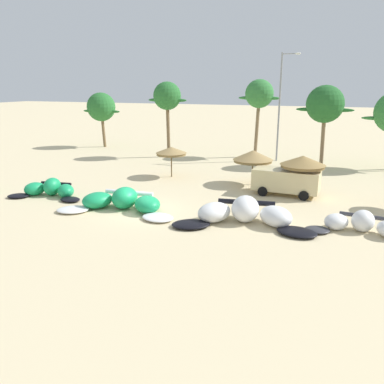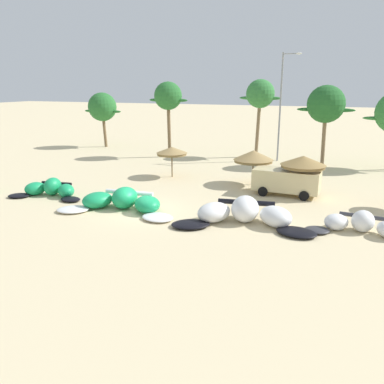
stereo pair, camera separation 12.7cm
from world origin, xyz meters
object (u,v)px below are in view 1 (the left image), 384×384
Objects in this scene: parked_van at (285,180)px; palm_leftmost at (101,107)px; kite_right_of_center at (362,225)px; lamppost_west at (281,103)px; kite_center at (245,214)px; palm_center_left at (325,105)px; kite_left_of_center at (122,202)px; kite_left at (50,190)px; beach_umbrella_middle at (253,156)px; beach_umbrella_near_van at (171,151)px; beach_umbrella_near_palms at (303,162)px; palm_left_of_gap at (259,95)px; palm_left at (167,97)px.

parked_van is 29.22m from palm_leftmost.
kite_right_of_center is 0.56× the size of lamppost_west.
palm_center_left is (2.95, 18.78, 5.28)m from kite_center.
palm_center_left is at bearing 100.36° from kite_right_of_center.
kite_left_of_center is 1.70× the size of parked_van.
kite_left is at bearing -123.51° from lamppost_west.
parked_van is (2.82, -2.11, -1.19)m from beach_umbrella_middle.
beach_umbrella_near_van is at bearing 178.92° from beach_umbrella_middle.
lamppost_west is at bearing 106.01° from beach_umbrella_near_palms.
kite_right_of_center is at bearing 7.05° from kite_center.
beach_umbrella_near_palms reaches higher than kite_left.
palm_center_left is at bearing 87.12° from beach_umbrella_near_palms.
kite_right_of_center is 17.28m from beach_umbrella_near_van.
kite_left_of_center is 0.97× the size of palm_left_of_gap.
kite_left is 14.27m from kite_center.
palm_left_of_gap reaches higher than kite_center.
beach_umbrella_middle is (-7.86, 8.42, 1.82)m from kite_right_of_center.
palm_left_of_gap reaches higher than beach_umbrella_near_palms.
kite_left_of_center is 22.55m from palm_center_left.
beach_umbrella_near_palms is at bearing -92.88° from palm_center_left.
palm_leftmost is 0.82× the size of palm_left_of_gap.
parked_van reaches higher than kite_left.
palm_left is 1.04× the size of palm_center_left.
kite_left_of_center is 1.19× the size of palm_leftmost.
kite_left_of_center is 27.60m from palm_leftmost.
palm_left reaches higher than kite_right_of_center.
kite_right_of_center is 21.51m from lamppost_west.
parked_van is at bearing -70.74° from palm_left_of_gap.
palm_left is (-19.23, 17.40, 5.96)m from kite_right_of_center.
kite_left_of_center is at bearing -100.23° from palm_left_of_gap.
palm_left_of_gap reaches higher than parked_van.
kite_right_of_center is 11.66m from beach_umbrella_middle.
beach_umbrella_middle is 4.47m from beach_umbrella_near_palms.
palm_center_left reaches higher than kite_left.
beach_umbrella_near_van reaches higher than kite_right_of_center.
parked_van is 18.78m from palm_left.
lamppost_west reaches higher than palm_left_of_gap.
palm_left_of_gap is 1.08× the size of palm_center_left.
palm_leftmost is at bearing 114.06° from kite_left.
beach_umbrella_near_van is 0.83× the size of beach_umbrella_near_palms.
palm_left reaches higher than kite_center.
beach_umbrella_near_palms is (11.03, -2.15, 0.24)m from beach_umbrella_near_van.
kite_right_of_center is 0.75× the size of palm_left.
beach_umbrella_near_palms is at bearing -35.60° from palm_left.
palm_left_of_gap reaches higher than beach_umbrella_near_van.
palm_left is (-15.35, 10.99, 3.93)m from beach_umbrella_near_palms.
beach_umbrella_middle is (6.22, 9.49, 1.75)m from kite_left_of_center.
lamppost_west is (6.48, 20.43, 5.40)m from kite_left_of_center.
parked_van is at bearing -78.90° from lamppost_west.
parked_van is at bearing -175.67° from beach_umbrella_near_palms.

